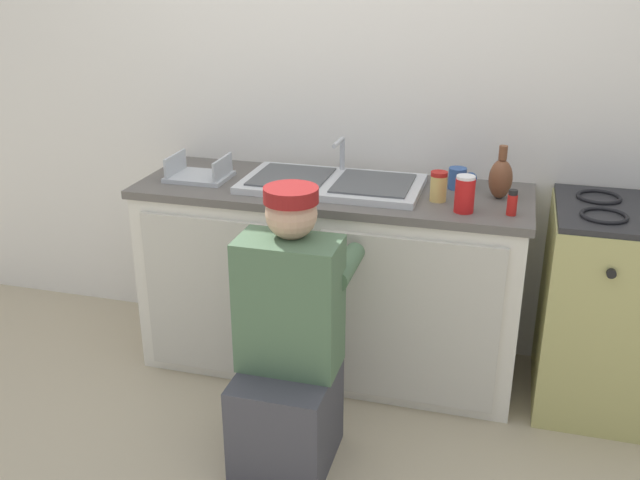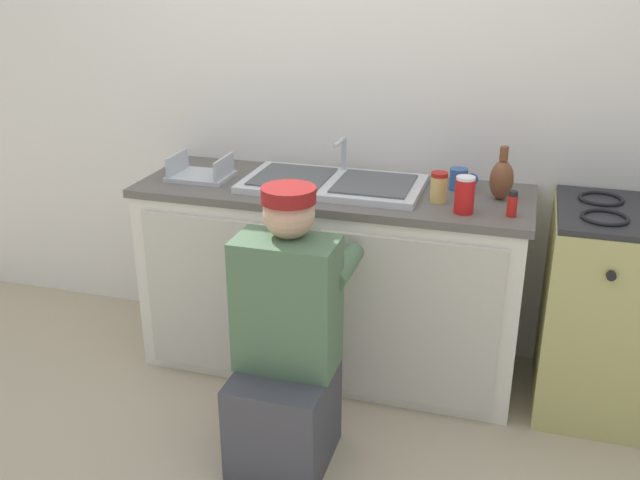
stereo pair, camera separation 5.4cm
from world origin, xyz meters
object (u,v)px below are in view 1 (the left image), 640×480
spice_bottle_red (512,203)px  sink_double_basin (332,183)px  coffee_mug (458,178)px  dish_rack_tray (199,174)px  condiment_jar (439,186)px  soda_cup_red (465,194)px  stove_range (622,310)px  vase_decorative (501,178)px  plumber_person (289,354)px

spice_bottle_red → sink_double_basin: bearing=168.2°
coffee_mug → dish_rack_tray: bearing=-171.6°
condiment_jar → coffee_mug: 0.20m
condiment_jar → spice_bottle_red: size_ratio=1.22×
sink_double_basin → soda_cup_red: sink_double_basin is taller
dish_rack_tray → spice_bottle_red: dish_rack_tray is taller
condiment_jar → soda_cup_red: soda_cup_red is taller
stove_range → soda_cup_red: soda_cup_red is taller
sink_double_basin → stove_range: size_ratio=0.87×
condiment_jar → soda_cup_red: (0.12, -0.11, 0.01)m
stove_range → spice_bottle_red: bearing=-162.0°
condiment_jar → dish_rack_tray: condiment_jar is taller
spice_bottle_red → coffee_mug: 0.38m
spice_bottle_red → soda_cup_red: (-0.19, -0.01, 0.02)m
condiment_jar → vase_decorative: (0.25, 0.11, 0.03)m
spice_bottle_red → dish_rack_tray: bearing=175.3°
sink_double_basin → plumber_person: plumber_person is taller
dish_rack_tray → coffee_mug: (1.17, 0.17, 0.02)m
stove_range → plumber_person: size_ratio=0.84×
plumber_person → vase_decorative: bearing=47.6°
soda_cup_red → vase_decorative: bearing=59.2°
soda_cup_red → condiment_jar: bearing=136.6°
vase_decorative → coffee_mug: 0.21m
spice_bottle_red → coffee_mug: spice_bottle_red is taller
stove_range → condiment_jar: (-0.81, -0.06, 0.51)m
condiment_jar → coffee_mug: bearing=71.6°
plumber_person → soda_cup_red: 0.95m
plumber_person → spice_bottle_red: size_ratio=10.52×
stove_range → soda_cup_red: 0.88m
stove_range → dish_rack_tray: dish_rack_tray is taller
plumber_person → condiment_jar: 0.95m
stove_range → condiment_jar: 0.95m
sink_double_basin → stove_range: sink_double_basin is taller
sink_double_basin → vase_decorative: 0.73m
stove_range → plumber_person: (-1.27, -0.73, 0.00)m
sink_double_basin → vase_decorative: size_ratio=3.48×
stove_range → coffee_mug: bearing=170.2°
plumber_person → dish_rack_tray: plumber_person is taller
plumber_person → condiment_jar: bearing=55.4°
sink_double_basin → coffee_mug: (0.55, 0.13, 0.03)m
stove_range → vase_decorative: bearing=175.5°
plumber_person → spice_bottle_red: (0.76, 0.57, 0.49)m
soda_cup_red → coffee_mug: 0.31m
sink_double_basin → coffee_mug: bearing=13.0°
stove_range → dish_rack_tray: bearing=-178.6°
sink_double_basin → soda_cup_red: 0.63m
stove_range → dish_rack_tray: size_ratio=3.29×
dish_rack_tray → vase_decorative: bearing=3.7°
sink_double_basin → dish_rack_tray: sink_double_basin is taller
sink_double_basin → spice_bottle_red: size_ratio=7.62×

